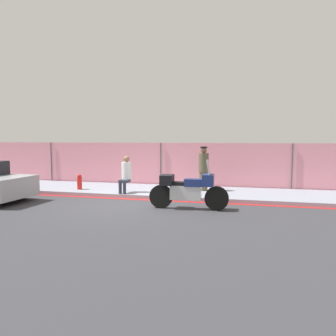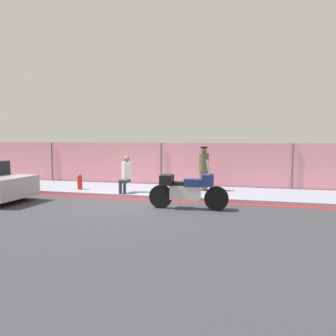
{
  "view_description": "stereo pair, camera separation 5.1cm",
  "coord_description": "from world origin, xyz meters",
  "px_view_note": "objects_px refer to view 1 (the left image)",
  "views": [
    {
      "loc": [
        3.61,
        -9.64,
        2.07
      ],
      "look_at": [
        0.97,
        1.02,
        1.08
      ],
      "focal_mm": 35.0,
      "sensor_mm": 36.0,
      "label": 1
    },
    {
      "loc": [
        3.66,
        -9.63,
        2.07
      ],
      "look_at": [
        0.97,
        1.02,
        1.08
      ],
      "focal_mm": 35.0,
      "sensor_mm": 36.0,
      "label": 2
    }
  ],
  "objects_px": {
    "person_seated_on_curb": "(126,172)",
    "motorcycle": "(188,189)",
    "fire_hydrant": "(79,182)",
    "officer_standing": "(204,168)"
  },
  "relations": [
    {
      "from": "person_seated_on_curb",
      "to": "motorcycle",
      "type": "bearing_deg",
      "value": -32.61
    },
    {
      "from": "motorcycle",
      "to": "fire_hydrant",
      "type": "distance_m",
      "value": 4.92
    },
    {
      "from": "officer_standing",
      "to": "person_seated_on_curb",
      "type": "distance_m",
      "value": 2.87
    },
    {
      "from": "person_seated_on_curb",
      "to": "fire_hydrant",
      "type": "height_order",
      "value": "person_seated_on_curb"
    },
    {
      "from": "officer_standing",
      "to": "person_seated_on_curb",
      "type": "relative_size",
      "value": 1.25
    },
    {
      "from": "person_seated_on_curb",
      "to": "fire_hydrant",
      "type": "bearing_deg",
      "value": 173.34
    },
    {
      "from": "officer_standing",
      "to": "fire_hydrant",
      "type": "relative_size",
      "value": 2.8
    },
    {
      "from": "motorcycle",
      "to": "officer_standing",
      "type": "bearing_deg",
      "value": 85.57
    },
    {
      "from": "officer_standing",
      "to": "person_seated_on_curb",
      "type": "xyz_separation_m",
      "value": [
        -2.65,
        -1.1,
        -0.11
      ]
    },
    {
      "from": "motorcycle",
      "to": "officer_standing",
      "type": "relative_size",
      "value": 1.43
    }
  ]
}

